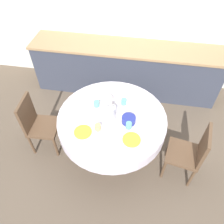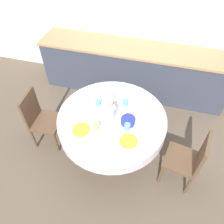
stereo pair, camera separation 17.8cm
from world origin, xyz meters
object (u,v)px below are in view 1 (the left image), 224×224
at_px(coffee_carafe, 111,112).
at_px(teapot, 107,99).
at_px(chair_right, 37,123).
at_px(chair_left, 191,152).

bearing_deg(coffee_carafe, teapot, 111.39).
xyz_separation_m(chair_right, teapot, (0.93, 0.26, 0.35)).
distance_m(chair_right, coffee_carafe, 1.09).
distance_m(chair_left, teapot, 1.24).
xyz_separation_m(chair_right, coffee_carafe, (1.02, 0.04, 0.37)).
xyz_separation_m(chair_left, chair_right, (-2.05, 0.13, 0.00)).
bearing_deg(teapot, coffee_carafe, -68.61).
height_order(coffee_carafe, teapot, coffee_carafe).
relative_size(chair_right, coffee_carafe, 3.36).
distance_m(chair_right, teapot, 1.03).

